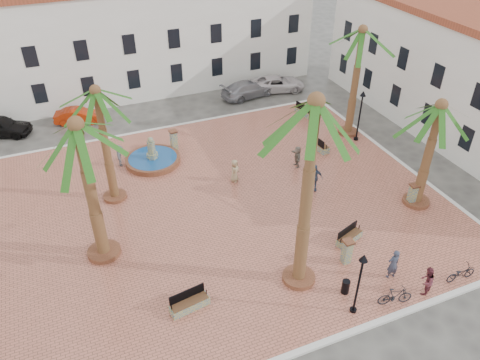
{
  "coord_description": "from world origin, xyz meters",
  "views": [
    {
      "loc": [
        -7.89,
        -21.43,
        17.56
      ],
      "look_at": [
        1.0,
        0.0,
        1.6
      ],
      "focal_mm": 35.0,
      "sensor_mm": 36.0,
      "label": 1
    }
  ],
  "objects_px": {
    "palm_sw": "(80,142)",
    "lamppost_e": "(361,107)",
    "pedestrian_north": "(120,156)",
    "bollard_n": "(174,140)",
    "palm_s": "(314,124)",
    "lamppost_s": "(361,274)",
    "bicycle_a": "(461,273)",
    "palm_ne": "(361,42)",
    "bollard_se": "(347,251)",
    "bench_s": "(189,304)",
    "bicycle_b": "(395,296)",
    "litter_bin": "(346,287)",
    "car_white": "(277,84)",
    "palm_nw": "(98,104)",
    "pedestrian_fountain_b": "(314,178)",
    "car_red": "(78,116)",
    "pedestrian_east": "(297,157)",
    "bench_e": "(318,145)",
    "car_black": "(0,126)",
    "bollard_e": "(413,194)",
    "fountain": "(153,159)",
    "palm_e": "(438,119)",
    "bench_ne": "(306,112)",
    "pedestrian_fountain_a": "(235,171)",
    "cyclist_b": "(427,281)",
    "cyclist_a": "(393,264)"
  },
  "relations": [
    {
      "from": "palm_sw",
      "to": "lamppost_e",
      "type": "relative_size",
      "value": 2.07
    },
    {
      "from": "lamppost_e",
      "to": "pedestrian_north",
      "type": "bearing_deg",
      "value": 169.44
    },
    {
      "from": "lamppost_e",
      "to": "bollard_n",
      "type": "relative_size",
      "value": 2.58
    },
    {
      "from": "palm_s",
      "to": "lamppost_e",
      "type": "bearing_deg",
      "value": 45.24
    },
    {
      "from": "lamppost_s",
      "to": "bicycle_a",
      "type": "distance_m",
      "value": 6.37
    },
    {
      "from": "palm_ne",
      "to": "bollard_se",
      "type": "distance_m",
      "value": 15.59
    },
    {
      "from": "bench_s",
      "to": "lamppost_e",
      "type": "bearing_deg",
      "value": 23.7
    },
    {
      "from": "bicycle_b",
      "to": "litter_bin",
      "type": "bearing_deg",
      "value": 63.83
    },
    {
      "from": "bicycle_b",
      "to": "car_white",
      "type": "bearing_deg",
      "value": 0.34
    },
    {
      "from": "palm_nw",
      "to": "bollard_n",
      "type": "xyz_separation_m",
      "value": [
        5.05,
        4.26,
        -5.59
      ]
    },
    {
      "from": "lamppost_e",
      "to": "bollard_se",
      "type": "xyz_separation_m",
      "value": [
        -7.92,
        -10.72,
        -1.91
      ]
    },
    {
      "from": "palm_ne",
      "to": "car_white",
      "type": "xyz_separation_m",
      "value": [
        -1.33,
        9.55,
        -6.52
      ]
    },
    {
      "from": "pedestrian_fountain_b",
      "to": "car_red",
      "type": "distance_m",
      "value": 20.01
    },
    {
      "from": "palm_nw",
      "to": "pedestrian_east",
      "type": "xyz_separation_m",
      "value": [
        12.17,
        -1.13,
        -5.62
      ]
    },
    {
      "from": "bench_e",
      "to": "bench_s",
      "type": "bearing_deg",
      "value": 124.2
    },
    {
      "from": "lamppost_e",
      "to": "bicycle_b",
      "type": "relative_size",
      "value": 2.33
    },
    {
      "from": "bollard_se",
      "to": "car_red",
      "type": "xyz_separation_m",
      "value": [
        -10.93,
        21.86,
        -0.3
      ]
    },
    {
      "from": "palm_ne",
      "to": "litter_bin",
      "type": "distance_m",
      "value": 17.69
    },
    {
      "from": "car_black",
      "to": "bollard_e",
      "type": "bearing_deg",
      "value": -106.56
    },
    {
      "from": "bench_s",
      "to": "litter_bin",
      "type": "distance_m",
      "value": 7.53
    },
    {
      "from": "bollard_se",
      "to": "pedestrian_east",
      "type": "relative_size",
      "value": 0.96
    },
    {
      "from": "palm_ne",
      "to": "car_black",
      "type": "xyz_separation_m",
      "value": [
        -24.61,
        10.17,
        -6.44
      ]
    },
    {
      "from": "fountain",
      "to": "palm_sw",
      "type": "relative_size",
      "value": 0.46
    },
    {
      "from": "palm_e",
      "to": "fountain",
      "type": "bearing_deg",
      "value": 142.01
    },
    {
      "from": "lamppost_e",
      "to": "pedestrian_fountain_b",
      "type": "xyz_separation_m",
      "value": [
        -6.24,
        -4.4,
        -1.73
      ]
    },
    {
      "from": "pedestrian_fountain_b",
      "to": "bench_s",
      "type": "bearing_deg",
      "value": -121.72
    },
    {
      "from": "bench_e",
      "to": "bicycle_b",
      "type": "distance_m",
      "value": 14.51
    },
    {
      "from": "bollard_n",
      "to": "car_black",
      "type": "xyz_separation_m",
      "value": [
        -11.6,
        7.44,
        -0.17
      ]
    },
    {
      "from": "palm_nw",
      "to": "bench_ne",
      "type": "relative_size",
      "value": 3.6
    },
    {
      "from": "pedestrian_fountain_b",
      "to": "bicycle_b",
      "type": "bearing_deg",
      "value": -69.45
    },
    {
      "from": "lamppost_e",
      "to": "palm_s",
      "type": "bearing_deg",
      "value": -134.76
    },
    {
      "from": "palm_ne",
      "to": "bicycle_a",
      "type": "bearing_deg",
      "value": -102.52
    },
    {
      "from": "fountain",
      "to": "bicycle_b",
      "type": "distance_m",
      "value": 18.32
    },
    {
      "from": "palm_ne",
      "to": "bicycle_b",
      "type": "height_order",
      "value": "palm_ne"
    },
    {
      "from": "palm_ne",
      "to": "pedestrian_fountain_a",
      "type": "distance_m",
      "value": 12.51
    },
    {
      "from": "bollard_se",
      "to": "palm_sw",
      "type": "bearing_deg",
      "value": 154.63
    },
    {
      "from": "pedestrian_fountain_a",
      "to": "pedestrian_east",
      "type": "relative_size",
      "value": 1.04
    },
    {
      "from": "palm_ne",
      "to": "lamppost_e",
      "type": "distance_m",
      "value": 4.53
    },
    {
      "from": "bench_ne",
      "to": "pedestrian_north",
      "type": "bearing_deg",
      "value": 81.65
    },
    {
      "from": "palm_nw",
      "to": "lamppost_s",
      "type": "height_order",
      "value": "palm_nw"
    },
    {
      "from": "fountain",
      "to": "cyclist_b",
      "type": "xyz_separation_m",
      "value": [
        9.29,
        -16.71,
        0.53
      ]
    },
    {
      "from": "pedestrian_east",
      "to": "car_white",
      "type": "distance_m",
      "value": 13.04
    },
    {
      "from": "bench_e",
      "to": "cyclist_b",
      "type": "xyz_separation_m",
      "value": [
        -2.27,
        -13.93,
        0.5
      ]
    },
    {
      "from": "bench_e",
      "to": "cyclist_b",
      "type": "distance_m",
      "value": 14.12
    },
    {
      "from": "bench_e",
      "to": "car_red",
      "type": "xyz_separation_m",
      "value": [
        -15.55,
        11.16,
        0.17
      ]
    },
    {
      "from": "palm_ne",
      "to": "cyclist_a",
      "type": "height_order",
      "value": "palm_ne"
    },
    {
      "from": "palm_sw",
      "to": "bench_s",
      "type": "xyz_separation_m",
      "value": [
        3.11,
        -5.27,
        -6.56
      ]
    },
    {
      "from": "cyclist_a",
      "to": "bench_s",
      "type": "bearing_deg",
      "value": -7.21
    },
    {
      "from": "palm_s",
      "to": "bicycle_a",
      "type": "height_order",
      "value": "palm_s"
    },
    {
      "from": "palm_sw",
      "to": "bench_s",
      "type": "relative_size",
      "value": 4.16
    }
  ]
}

